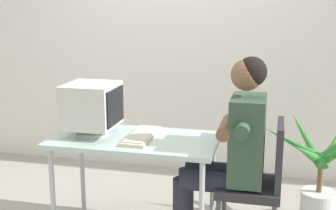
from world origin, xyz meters
name	(u,v)px	position (x,y,z in m)	size (l,w,h in m)	color
wall_back	(209,18)	(0.30, 1.40, 1.50)	(8.00, 0.10, 3.00)	silver
desk	(135,146)	(0.00, 0.00, 0.66)	(1.17, 0.62, 0.72)	#B7B7BC
crt_monitor	(92,106)	(-0.32, 0.01, 0.93)	(0.36, 0.37, 0.37)	silver
keyboard	(141,136)	(0.05, 0.01, 0.74)	(0.17, 0.47, 0.03)	beige
office_chair	(259,179)	(0.87, -0.04, 0.51)	(0.42, 0.42, 0.90)	#4C4C51
person_seated	(231,146)	(0.68, -0.04, 0.72)	(0.71, 0.58, 1.32)	#334C38
potted_plant	(320,173)	(1.31, 0.49, 0.39)	(0.82, 0.77, 0.87)	silver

